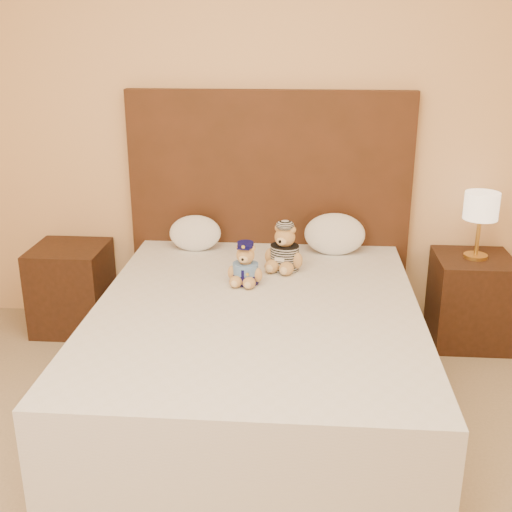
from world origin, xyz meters
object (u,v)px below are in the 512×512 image
(teddy_police, at_px, (246,263))
(pillow_right, at_px, (335,232))
(nightstand_left, at_px, (72,288))
(bed, at_px, (257,355))
(lamp, at_px, (481,209))
(nightstand_right, at_px, (470,300))
(teddy_prisoner, at_px, (285,247))
(pillow_left, at_px, (195,231))

(teddy_police, bearing_deg, pillow_right, 57.46)
(nightstand_left, xyz_separation_m, teddy_police, (1.17, -0.52, 0.39))
(bed, xyz_separation_m, lamp, (1.25, 0.80, 0.57))
(lamp, distance_m, teddy_police, 1.44)
(nightstand_left, height_order, nightstand_right, same)
(nightstand_right, height_order, teddy_prisoner, teddy_prisoner)
(nightstand_right, bearing_deg, teddy_police, -158.79)
(teddy_prisoner, bearing_deg, pillow_left, 171.24)
(nightstand_left, bearing_deg, bed, -32.62)
(nightstand_right, bearing_deg, bed, -147.38)
(teddy_police, bearing_deg, lamp, 30.65)
(nightstand_left, bearing_deg, lamp, 0.00)
(nightstand_right, relative_size, teddy_prisoner, 2.07)
(pillow_right, bearing_deg, pillow_left, 180.00)
(teddy_police, relative_size, pillow_left, 0.72)
(teddy_police, bearing_deg, bed, -64.53)
(nightstand_left, height_order, pillow_left, pillow_left)
(teddy_prisoner, distance_m, pillow_right, 0.43)
(nightstand_right, bearing_deg, lamp, 180.00)
(pillow_right, bearing_deg, bed, -116.31)
(bed, bearing_deg, pillow_left, 118.19)
(teddy_prisoner, xyz_separation_m, pillow_left, (-0.56, 0.32, -0.02))
(lamp, distance_m, pillow_right, 0.86)
(bed, relative_size, lamp, 5.00)
(nightstand_right, distance_m, lamp, 0.57)
(nightstand_right, height_order, teddy_police, teddy_police)
(lamp, relative_size, teddy_police, 1.73)
(nightstand_right, distance_m, teddy_police, 1.48)
(nightstand_left, distance_m, teddy_police, 1.34)
(nightstand_right, height_order, pillow_left, pillow_left)
(bed, relative_size, pillow_right, 5.44)
(nightstand_left, relative_size, pillow_right, 1.50)
(nightstand_left, relative_size, pillow_left, 1.72)
(nightstand_right, xyz_separation_m, pillow_right, (-0.84, 0.03, 0.40))
(nightstand_left, relative_size, teddy_police, 2.39)
(bed, xyz_separation_m, teddy_prisoner, (0.12, 0.51, 0.41))
(pillow_left, bearing_deg, pillow_right, 0.00)
(nightstand_right, distance_m, pillow_left, 1.74)
(nightstand_left, height_order, lamp, lamp)
(teddy_police, bearing_deg, teddy_prisoner, 58.51)
(teddy_prisoner, bearing_deg, nightstand_right, 34.71)
(bed, relative_size, nightstand_right, 3.64)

